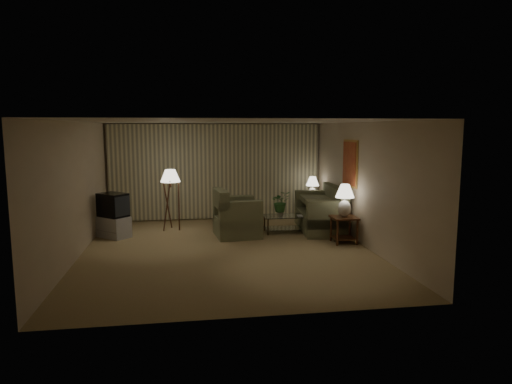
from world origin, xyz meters
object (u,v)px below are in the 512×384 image
armchair (237,218)px  table_lamp_near (345,198)px  side_table_near (344,225)px  ottoman (229,222)px  side_table_far (312,206)px  coffee_table (286,221)px  vase (281,213)px  table_lamp_far (313,186)px  tv_cabinet (114,227)px  sofa (320,213)px  crt_tv (113,205)px  floor_lamp (171,198)px

armchair → table_lamp_near: bearing=-120.0°
side_table_near → ottoman: bearing=143.4°
side_table_near → table_lamp_near: 0.62m
side_table_far → coffee_table: size_ratio=0.52×
table_lamp_near → vase: table_lamp_near is taller
armchair → coffee_table: size_ratio=1.09×
coffee_table → ottoman: (-1.37, 0.54, -0.09)m
table_lamp_far → ottoman: table_lamp_far is taller
coffee_table → vase: (-0.15, -0.00, 0.21)m
armchair → tv_cabinet: size_ratio=1.47×
table_lamp_far → tv_cabinet: table_lamp_far is taller
sofa → crt_tv: crt_tv is taller
coffee_table → floor_lamp: 2.97m
coffee_table → tv_cabinet: 4.16m
table_lamp_near → side_table_far: bearing=90.0°
tv_cabinet → floor_lamp: (1.33, 0.61, 0.56)m
side_table_far → table_lamp_far: (0.00, 0.00, 0.58)m
armchair → crt_tv: 2.94m
side_table_near → vase: size_ratio=4.31×
sofa → tv_cabinet: (-5.05, 0.01, -0.19)m
table_lamp_near → coffee_table: (-1.04, 1.25, -0.76)m
table_lamp_near → crt_tv: size_ratio=0.93×
crt_tv → floor_lamp: 1.46m
sofa → vase: (-1.04, -0.10, 0.04)m
side_table_far → sofa: bearing=-96.8°
floor_lamp → crt_tv: bearing=-155.3°
table_lamp_near → tv_cabinet: 5.43m
side_table_near → table_lamp_far: bearing=90.0°
coffee_table → ottoman: coffee_table is taller
tv_cabinet → floor_lamp: floor_lamp is taller
coffee_table → vase: vase is taller
side_table_far → coffee_table: 1.71m
coffee_table → tv_cabinet: tv_cabinet is taller
table_lamp_near → coffee_table: table_lamp_near is taller
side_table_far → table_lamp_near: bearing=-90.0°
sofa → vase: 1.05m
armchair → floor_lamp: floor_lamp is taller
side_table_far → ottoman: size_ratio=1.05×
table_lamp_far → tv_cabinet: (-5.20, -1.24, -0.72)m
armchair → side_table_near: armchair is taller
side_table_near → table_lamp_near: table_lamp_near is taller
side_table_far → crt_tv: bearing=-166.6°
side_table_near → tv_cabinet: side_table_near is taller
sofa → armchair: (-2.15, -0.30, 0.01)m
crt_tv → table_lamp_far: bearing=55.9°
armchair → ottoman: armchair is taller
armchair → side_table_far: size_ratio=2.10×
coffee_table → armchair: bearing=-170.7°
side_table_near → tv_cabinet: (-5.20, 1.36, -0.16)m
side_table_far → tv_cabinet: 5.35m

